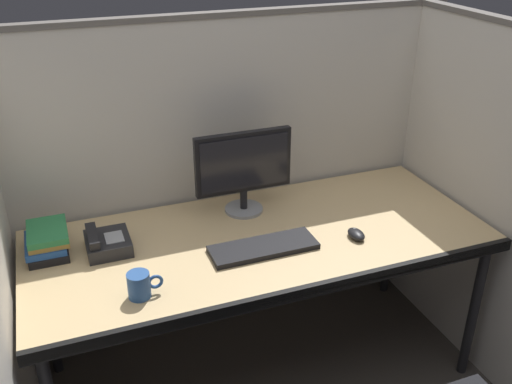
{
  "coord_description": "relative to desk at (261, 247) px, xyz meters",
  "views": [
    {
      "loc": [
        -0.74,
        -1.59,
        1.97
      ],
      "look_at": [
        0.0,
        0.35,
        0.92
      ],
      "focal_mm": 40.04,
      "sensor_mm": 36.0,
      "label": 1
    }
  ],
  "objects": [
    {
      "name": "cubicle_partition_rear",
      "position": [
        0.0,
        0.46,
        0.1
      ],
      "size": [
        2.21,
        0.06,
        1.57
      ],
      "color": "beige",
      "rests_on": "ground"
    },
    {
      "name": "cubicle_partition_right",
      "position": [
        0.99,
        -0.09,
        0.1
      ],
      "size": [
        0.06,
        1.41,
        1.57
      ],
      "color": "beige",
      "rests_on": "ground"
    },
    {
      "name": "desk",
      "position": [
        0.0,
        0.0,
        0.0
      ],
      "size": [
        1.9,
        0.8,
        0.74
      ],
      "color": "tan",
      "rests_on": "ground"
    },
    {
      "name": "monitor_center",
      "position": [
        0.01,
        0.24,
        0.27
      ],
      "size": [
        0.43,
        0.17,
        0.37
      ],
      "color": "gray",
      "rests_on": "desk"
    },
    {
      "name": "keyboard_main",
      "position": [
        -0.03,
        -0.09,
        0.06
      ],
      "size": [
        0.43,
        0.15,
        0.02
      ],
      "primitive_type": "cube",
      "color": "black",
      "rests_on": "desk"
    },
    {
      "name": "computer_mouse",
      "position": [
        0.36,
        -0.14,
        0.07
      ],
      "size": [
        0.06,
        0.1,
        0.04
      ],
      "color": "black",
      "rests_on": "desk"
    },
    {
      "name": "coffee_mug",
      "position": [
        -0.54,
        -0.22,
        0.1
      ],
      "size": [
        0.13,
        0.08,
        0.09
      ],
      "color": "#264C8C",
      "rests_on": "desk"
    },
    {
      "name": "desk_phone",
      "position": [
        -0.61,
        0.13,
        0.08
      ],
      "size": [
        0.17,
        0.19,
        0.09
      ],
      "color": "black",
      "rests_on": "desk"
    },
    {
      "name": "book_stack",
      "position": [
        -0.83,
        0.19,
        0.1
      ],
      "size": [
        0.16,
        0.22,
        0.1
      ],
      "color": "black",
      "rests_on": "desk"
    }
  ]
}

